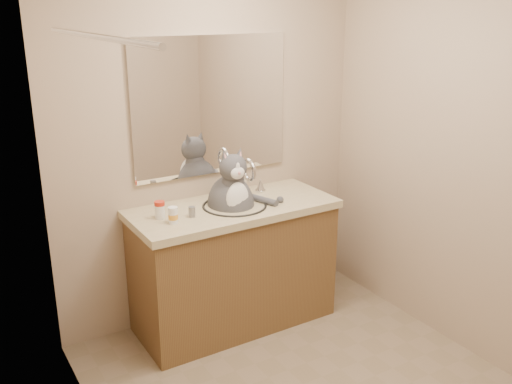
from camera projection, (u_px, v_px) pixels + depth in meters
The scene contains 8 objects.
room at pixel (328, 194), 2.78m from camera, with size 2.22×2.52×2.42m.
vanity at pixel (234, 263), 3.80m from camera, with size 1.34×0.59×1.12m.
mirror at pixel (212, 106), 3.70m from camera, with size 1.10×0.02×0.90m, color white.
shower_curtain at pixel (114, 267), 2.39m from camera, with size 0.02×1.30×1.93m.
cat at pixel (232, 201), 3.66m from camera, with size 0.42×0.37×0.59m.
pill_bottle_redcap at pixel (160, 210), 3.43m from camera, with size 0.07×0.07×0.11m.
pill_bottle_orange at pixel (173, 215), 3.36m from camera, with size 0.06×0.06×0.10m.
grey_canister at pixel (192, 212), 3.46m from camera, with size 0.05×0.05×0.06m.
Camera 1 is at (-1.67, -2.07, 2.08)m, focal length 40.00 mm.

